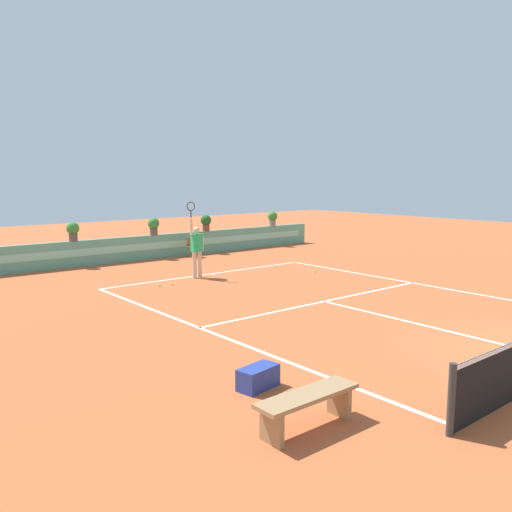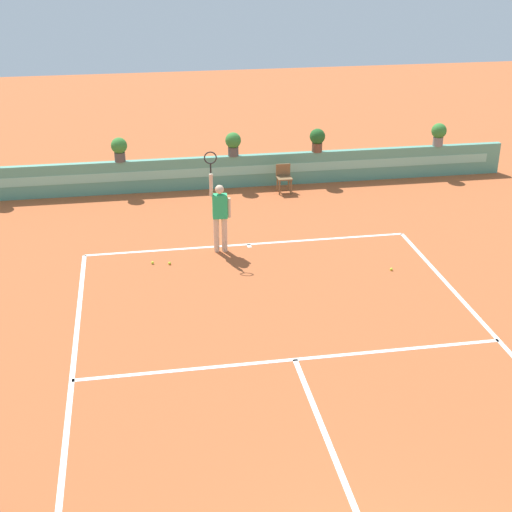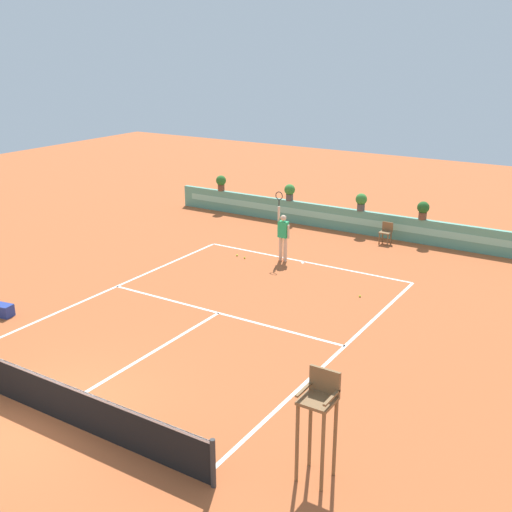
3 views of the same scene
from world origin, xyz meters
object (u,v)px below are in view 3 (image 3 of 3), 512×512
object	(u,v)px
umpire_chair	(319,413)
tennis_ball_by_sideline	(360,296)
tennis_player	(283,233)
tennis_ball_mid_court	(245,258)
potted_plant_centre	(361,201)
gear_bag	(1,310)
tennis_ball_near_baseline	(237,255)
potted_plant_right	(423,209)
potted_plant_far_left	(221,182)
potted_plant_left	(290,191)
ball_kid_chair	(386,232)

from	to	relation	value
umpire_chair	tennis_ball_by_sideline	size ratio (longest dim) A/B	31.47
tennis_player	tennis_ball_mid_court	size ratio (longest dim) A/B	38.01
tennis_ball_mid_court	potted_plant_centre	xyz separation A→B (m)	(2.33, 5.37, 1.38)
umpire_chair	tennis_ball_by_sideline	distance (m)	9.07
gear_bag	tennis_ball_near_baseline	size ratio (longest dim) A/B	10.29
tennis_ball_by_sideline	potted_plant_right	distance (m)	6.74
tennis_ball_near_baseline	potted_plant_far_left	bearing A→B (deg)	129.84
umpire_chair	potted_plant_right	xyz separation A→B (m)	(-2.96, 15.13, 0.07)
potted_plant_far_left	potted_plant_right	xyz separation A→B (m)	(9.76, 0.00, 0.00)
gear_bag	tennis_ball_near_baseline	world-z (taller)	gear_bag
gear_bag	potted_plant_right	distance (m)	15.88
umpire_chair	potted_plant_right	world-z (taller)	umpire_chair
tennis_ball_near_baseline	potted_plant_left	size ratio (longest dim) A/B	0.09
tennis_ball_mid_court	potted_plant_far_left	size ratio (longest dim) A/B	0.09
gear_bag	potted_plant_left	size ratio (longest dim) A/B	0.97
potted_plant_left	potted_plant_right	bearing A→B (deg)	0.00
ball_kid_chair	tennis_ball_near_baseline	bearing A→B (deg)	-132.55
tennis_ball_mid_court	potted_plant_centre	size ratio (longest dim) A/B	0.09
tennis_player	potted_plant_centre	xyz separation A→B (m)	(1.02, 4.79, 0.36)
tennis_ball_by_sideline	potted_plant_left	xyz separation A→B (m)	(-6.24, 6.59, 1.38)
tennis_ball_near_baseline	tennis_ball_mid_court	size ratio (longest dim) A/B	1.00
gear_bag	potted_plant_centre	world-z (taller)	potted_plant_centre
tennis_ball_by_sideline	tennis_ball_near_baseline	bearing A→B (deg)	166.63
gear_bag	potted_plant_far_left	size ratio (longest dim) A/B	0.97
ball_kid_chair	potted_plant_centre	distance (m)	1.86
tennis_ball_mid_court	tennis_player	bearing A→B (deg)	23.79
ball_kid_chair	potted_plant_left	bearing A→B (deg)	171.42
tennis_player	tennis_ball_near_baseline	world-z (taller)	tennis_player
umpire_chair	tennis_ball_near_baseline	xyz separation A→B (m)	(-8.32, 9.86, -1.31)
umpire_chair	tennis_ball_by_sideline	xyz separation A→B (m)	(-2.77, 8.53, -1.31)
gear_bag	tennis_ball_by_sideline	distance (m)	10.91
umpire_chair	potted_plant_far_left	bearing A→B (deg)	130.06
gear_bag	umpire_chair	bearing A→B (deg)	-8.12
ball_kid_chair	tennis_player	bearing A→B (deg)	-121.14
umpire_chair	tennis_player	distance (m)	12.27
tennis_ball_near_baseline	potted_plant_far_left	size ratio (longest dim) A/B	0.09
ball_kid_chair	potted_plant_right	bearing A→B (deg)	31.48
gear_bag	potted_plant_left	distance (m)	13.76
tennis_ball_mid_court	potted_plant_far_left	xyz separation A→B (m)	(-4.80, 5.37, 1.38)
tennis_ball_near_baseline	ball_kid_chair	bearing A→B (deg)	47.45
tennis_ball_near_baseline	potted_plant_centre	distance (m)	6.09
umpire_chair	ball_kid_chair	world-z (taller)	umpire_chair
potted_plant_centre	umpire_chair	bearing A→B (deg)	-69.71
gear_bag	tennis_ball_by_sideline	xyz separation A→B (m)	(8.41, 6.94, -0.15)
potted_plant_right	ball_kid_chair	bearing A→B (deg)	-148.52
ball_kid_chair	potted_plant_left	xyz separation A→B (m)	(-4.85, 0.73, 0.93)
umpire_chair	tennis_ball_near_baseline	bearing A→B (deg)	130.18
ball_kid_chair	potted_plant_far_left	xyz separation A→B (m)	(-8.56, 0.73, 0.93)
ball_kid_chair	tennis_player	xyz separation A→B (m)	(-2.45, -4.06, 0.57)
umpire_chair	potted_plant_far_left	world-z (taller)	umpire_chair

